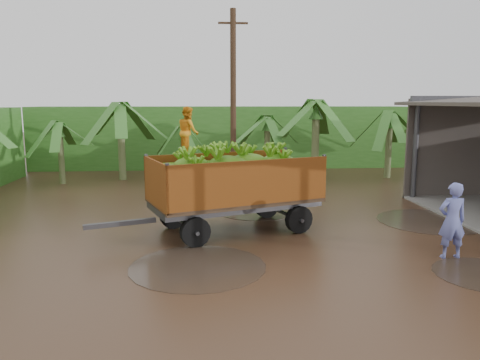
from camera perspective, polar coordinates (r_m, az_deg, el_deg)
The scene contains 6 objects.
ground at distance 13.22m, azimuth 9.52°, elevation -7.68°, with size 100.00×100.00×0.00m, color black.
hedge_north at distance 28.34m, azimuth -2.23°, elevation 5.31°, with size 22.00×3.00×3.60m, color #2D661E.
banana_trailer at distance 14.01m, azimuth -0.73°, elevation -0.33°, with size 6.87×3.93×3.75m.
man_blue at distance 12.78m, azimuth 24.44°, elevation -4.53°, with size 0.70×0.46×1.93m, color #6870BE.
utility_pole at distance 19.45m, azimuth -0.83°, elevation 9.38°, with size 1.20×0.24×7.55m.
banana_plants at distance 18.77m, azimuth -10.36°, elevation 3.16°, with size 24.18×20.06×4.14m.
Camera 1 is at (-3.15, -12.24, 3.88)m, focal length 35.00 mm.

